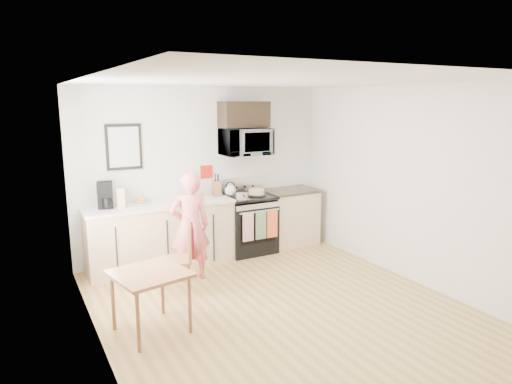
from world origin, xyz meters
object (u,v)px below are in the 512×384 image
range (249,225)px  dining_table (150,279)px  chair (185,249)px  cake (257,192)px  microwave (245,142)px  person (190,227)px

range → dining_table: size_ratio=1.60×
chair → range: bearing=54.4°
range → cake: bearing=-29.5°
dining_table → cake: cake is taller
dining_table → chair: bearing=49.0°
range → microwave: 1.33m
microwave → dining_table: (-2.11, -1.92, -1.18)m
range → person: size_ratio=0.78×
range → dining_table: bearing=-139.2°
person → chair: bearing=69.0°
person → range: bearing=-144.3°
chair → cake: cake is taller
range → cake: range is taller
microwave → person: (-1.23, -0.76, -1.02)m
range → dining_table: 2.79m
range → chair: range is taller
range → chair: 1.81m
person → dining_table: (-0.88, -1.16, -0.16)m
person → cake: bearing=-148.4°
microwave → dining_table: size_ratio=1.05×
person → cake: size_ratio=4.88×
range → dining_table: range is taller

